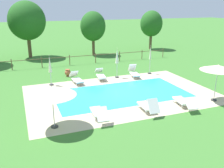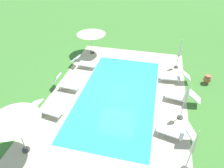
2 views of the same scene
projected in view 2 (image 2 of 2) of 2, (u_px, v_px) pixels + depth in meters
ground_plane at (118, 95)px, 12.64m from camera, size 160.00×160.00×0.00m
pool_deck_paving at (118, 94)px, 12.64m from camera, size 12.62×8.33×0.01m
swimming_pool_water at (118, 94)px, 12.64m from camera, size 8.96×4.67×0.01m
pool_coping_rim at (118, 94)px, 12.64m from camera, size 9.44×5.15×0.01m
sun_lounger_north_near_steps at (182, 97)px, 11.90m from camera, size 0.85×2.06×0.84m
sun_lounger_north_mid at (66, 84)px, 12.90m from camera, size 0.69×1.87×1.00m
sun_lounger_north_far at (175, 77)px, 13.60m from camera, size 0.75×2.01×0.88m
sun_lounger_north_end at (47, 109)px, 11.06m from camera, size 0.88×2.11×0.76m
sun_lounger_south_near_corner at (84, 63)px, 15.11m from camera, size 0.73×2.01×0.88m
sun_lounger_south_far at (176, 132)px, 9.72m from camera, size 0.96×1.92×1.00m
patio_umbrella_open_foreground at (13, 118)px, 8.06m from camera, size 2.15×2.15×2.37m
patio_umbrella_open_by_bench at (91, 32)px, 16.08m from camera, size 2.33×2.33×2.18m
patio_umbrella_closed_row_west at (187, 94)px, 10.01m from camera, size 0.32×0.32×2.50m
patio_umbrella_closed_row_mid_west at (180, 50)px, 14.41m from camera, size 0.32×0.32×2.31m
patio_umbrella_closed_row_centre at (193, 147)px, 7.60m from camera, size 0.32×0.32×2.52m
terracotta_urn_near_fence at (207, 79)px, 13.43m from camera, size 0.50×0.50×0.62m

